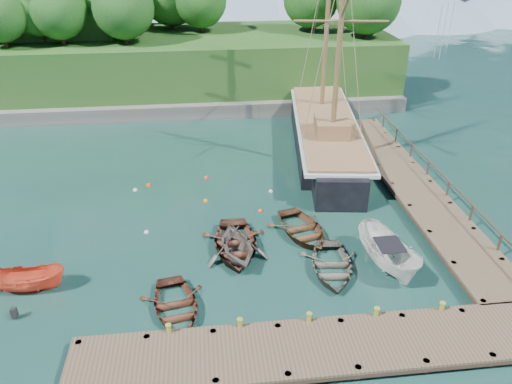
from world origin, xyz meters
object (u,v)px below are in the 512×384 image
at_px(rowboat_4, 302,235).
at_px(motorboat_orange, 31,290).
at_px(rowboat_2, 235,251).
at_px(cabin_boat_white, 386,267).
at_px(rowboat_1, 237,259).
at_px(rowboat_3, 331,271).
at_px(schooner, 325,136).
at_px(rowboat_0, 176,312).

distance_m(rowboat_4, motorboat_orange, 14.53).
relative_size(rowboat_2, cabin_boat_white, 0.99).
height_order(rowboat_1, rowboat_3, rowboat_1).
relative_size(rowboat_1, schooner, 0.15).
relative_size(rowboat_1, rowboat_3, 0.88).
relative_size(rowboat_3, cabin_boat_white, 0.88).
xyz_separation_m(cabin_boat_white, schooner, (0.41, 15.46, 1.04)).
height_order(rowboat_1, cabin_boat_white, rowboat_1).
relative_size(rowboat_1, rowboat_2, 0.78).
xyz_separation_m(rowboat_2, rowboat_3, (4.76, -2.40, 0.00)).
distance_m(rowboat_0, rowboat_4, 9.06).
bearing_deg(schooner, rowboat_4, -101.68).
height_order(rowboat_1, motorboat_orange, rowboat_1).
bearing_deg(rowboat_2, rowboat_3, -26.31).
relative_size(rowboat_1, cabin_boat_white, 0.77).
height_order(cabin_boat_white, schooner, schooner).
height_order(rowboat_4, schooner, schooner).
relative_size(rowboat_0, motorboat_orange, 1.15).
bearing_deg(rowboat_4, rowboat_0, -155.56).
xyz_separation_m(rowboat_0, cabin_boat_white, (10.81, 2.17, 0.00)).
bearing_deg(rowboat_1, schooner, 50.52).
distance_m(rowboat_1, cabin_boat_white, 7.84).
distance_m(cabin_boat_white, schooner, 15.50).
bearing_deg(cabin_boat_white, rowboat_0, -179.31).
relative_size(rowboat_3, rowboat_4, 0.97).
bearing_deg(cabin_boat_white, motorboat_orange, 168.60).
bearing_deg(rowboat_1, cabin_boat_white, -21.22).
bearing_deg(motorboat_orange, rowboat_0, -107.09).
bearing_deg(schooner, rowboat_1, -112.76).
distance_m(rowboat_0, motorboat_orange, 7.50).
bearing_deg(motorboat_orange, schooner, -48.68).
distance_m(rowboat_3, schooner, 15.88).
height_order(rowboat_2, rowboat_3, rowboat_2).
relative_size(rowboat_3, schooner, 0.17).
height_order(rowboat_3, schooner, schooner).
relative_size(rowboat_2, rowboat_4, 1.10).
xyz_separation_m(rowboat_4, motorboat_orange, (-14.16, -3.28, 0.00)).
xyz_separation_m(rowboat_1, rowboat_4, (3.91, 1.87, 0.00)).
distance_m(rowboat_2, schooner, 15.44).
bearing_deg(motorboat_orange, rowboat_4, -75.38).
height_order(motorboat_orange, schooner, schooner).
relative_size(rowboat_4, motorboat_orange, 1.24).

